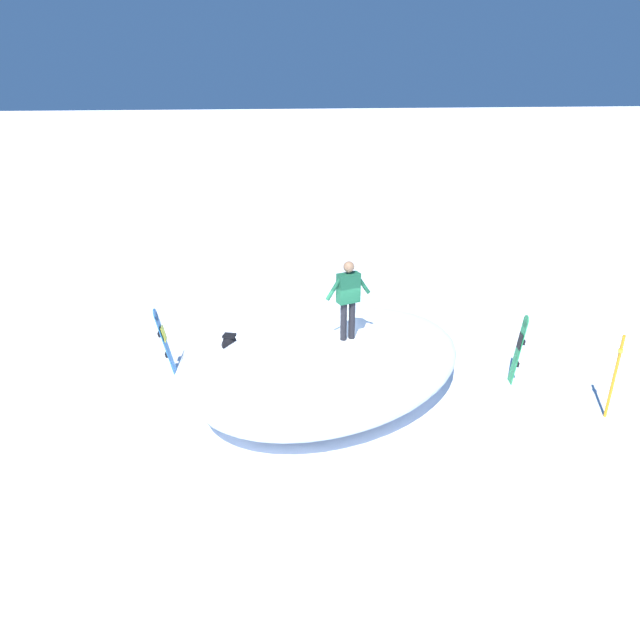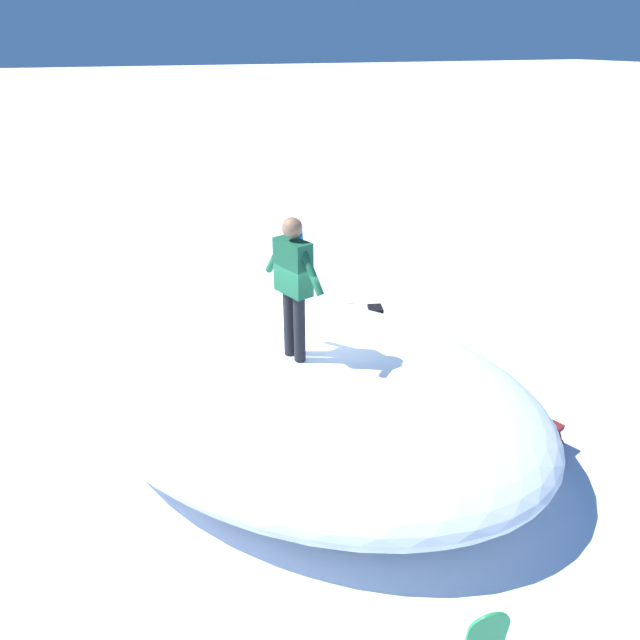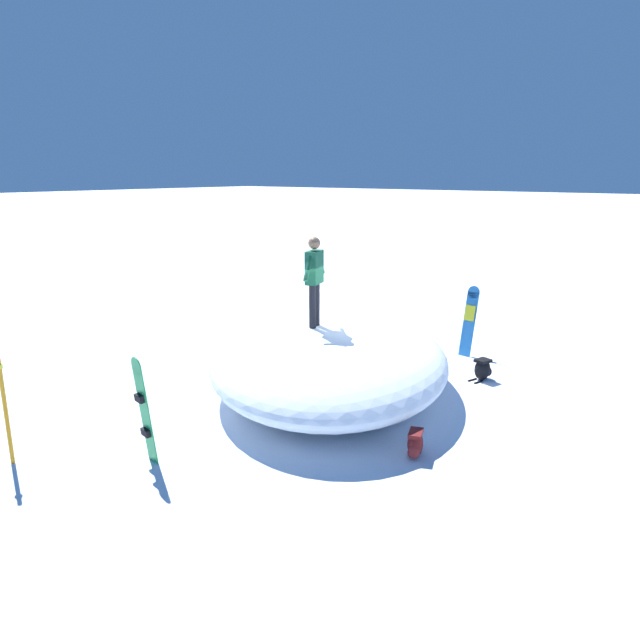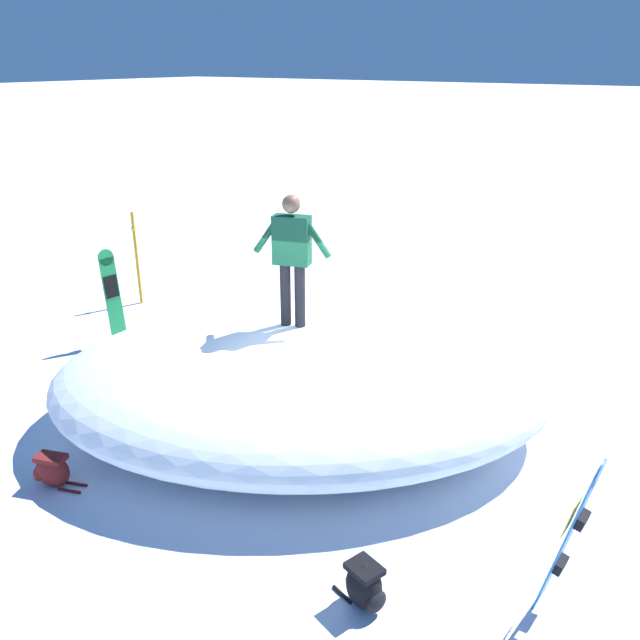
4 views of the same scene
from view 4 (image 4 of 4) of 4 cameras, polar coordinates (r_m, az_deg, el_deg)
ground at (r=8.54m, az=0.16°, el=-10.88°), size 240.00×240.00×0.00m
snow_mound at (r=8.71m, az=-1.49°, el=-5.18°), size 7.61×8.10×1.32m
snowboarder_standing at (r=8.36m, az=-2.47°, el=5.98°), size 0.40×1.03×1.74m
snowboard_primary_upright at (r=6.26m, az=21.17°, el=-17.00°), size 0.32×0.36×1.65m
snowboard_secondary_upright at (r=11.57m, az=-17.75°, el=1.98°), size 0.31×0.23×1.69m
backpack_near at (r=6.33m, az=3.95°, el=-22.21°), size 0.39×0.58×0.46m
backpack_far at (r=8.32m, az=-22.47°, el=-12.07°), size 0.39×0.64×0.42m
trail_marker_pole at (r=13.42m, az=-15.79°, el=5.40°), size 0.10×0.10×1.87m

